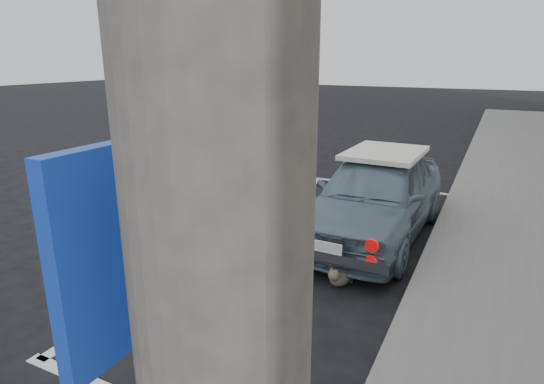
# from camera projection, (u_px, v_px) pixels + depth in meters

# --- Properties ---
(ground) EXTENTS (80.00, 80.00, 0.00)m
(ground) POSITION_uv_depth(u_px,v_px,m) (157.00, 358.00, 4.06)
(ground) COLOR black
(ground) RESTS_ON ground
(pline_front) EXTENTS (3.00, 0.12, 0.01)m
(pline_front) POSITION_uv_depth(u_px,v_px,m) (384.00, 187.00, 9.42)
(pline_front) COLOR silver
(pline_front) RESTS_ON ground
(pline_side) EXTENTS (0.12, 7.00, 0.01)m
(pline_side) POSITION_uv_depth(u_px,v_px,m) (240.00, 231.00, 7.02)
(pline_side) COLOR silver
(pline_side) RESTS_ON ground
(retro_coupe) EXTENTS (1.62, 3.78, 1.27)m
(retro_coupe) POSITION_uv_depth(u_px,v_px,m) (376.00, 194.00, 6.69)
(retro_coupe) COLOR slate
(retro_coupe) RESTS_ON ground
(cat) EXTENTS (0.30, 0.51, 0.28)m
(cat) POSITION_uv_depth(u_px,v_px,m) (340.00, 275.00, 5.32)
(cat) COLOR #716356
(cat) RESTS_ON ground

